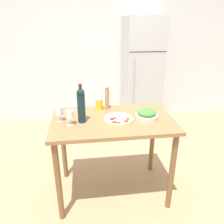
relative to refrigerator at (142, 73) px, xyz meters
The scene contains 11 objects.
ground_plane 2.17m from the refrigerator, 113.22° to the right, with size 14.00×14.00×0.00m, color tan.
wall_back 0.92m from the refrigerator, 154.69° to the left, with size 6.40×0.06×2.60m.
refrigerator is the anchor object (origin of this frame).
prep_counter 1.96m from the refrigerator, 113.22° to the right, with size 1.21×0.76×0.90m.
wine_bottle 2.12m from the refrigerator, 120.53° to the right, with size 0.08×0.08×0.38m.
wine_glass_near 2.21m from the refrigerator, 122.21° to the right, with size 0.07×0.07×0.15m.
wine_glass_far 2.20m from the refrigerator, 125.89° to the right, with size 0.07×0.07×0.15m.
pepper_mill 1.71m from the refrigerator, 117.61° to the right, with size 0.05×0.05×0.26m.
salad_bowl 1.90m from the refrigerator, 103.24° to the right, with size 0.22×0.22×0.11m.
homemade_pizza 1.97m from the refrigerator, 111.30° to the right, with size 0.29×0.29×0.03m.
salt_canister 1.75m from the refrigerator, 120.29° to the right, with size 0.08×0.08×0.13m.
Camera 1 is at (-0.27, -1.98, 1.81)m, focal length 35.00 mm.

